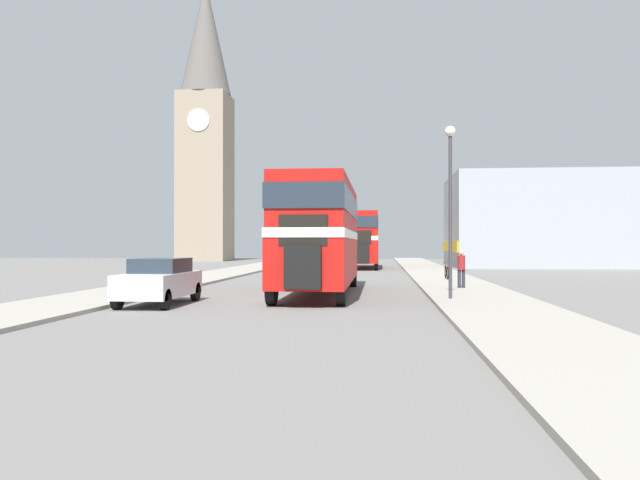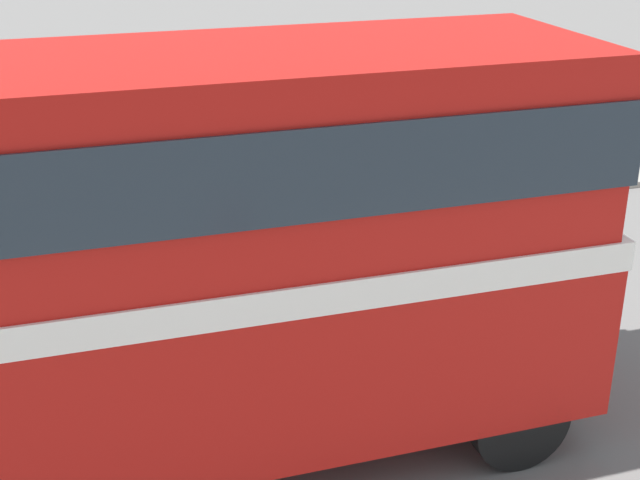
{
  "view_description": "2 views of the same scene",
  "coord_description": "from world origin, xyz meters",
  "px_view_note": "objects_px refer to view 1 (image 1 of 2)",
  "views": [
    {
      "loc": [
        3.26,
        -21.52,
        1.99
      ],
      "look_at": [
        0.92,
        2.75,
        2.12
      ],
      "focal_mm": 35.0,
      "sensor_mm": 36.0,
      "label": 1
    },
    {
      "loc": [
        8.81,
        2.9,
        5.84
      ],
      "look_at": [
        0.0,
        5.68,
        1.94
      ],
      "focal_mm": 50.0,
      "sensor_mm": 36.0,
      "label": 2
    }
  ],
  "objects_px": {
    "pedestrian_walking": "(461,267)",
    "church_tower": "(205,117)",
    "bicycle_on_pavement": "(447,272)",
    "street_lamp": "(450,186)",
    "bus_distant": "(363,236)",
    "car_parked_near": "(160,281)",
    "double_decker_bus": "(320,229)"
  },
  "relations": [
    {
      "from": "bus_distant",
      "to": "pedestrian_walking",
      "type": "xyz_separation_m",
      "value": [
        4.74,
        -23.31,
        -1.61
      ]
    },
    {
      "from": "bus_distant",
      "to": "church_tower",
      "type": "height_order",
      "value": "church_tower"
    },
    {
      "from": "bus_distant",
      "to": "church_tower",
      "type": "bearing_deg",
      "value": 133.3
    },
    {
      "from": "double_decker_bus",
      "to": "bicycle_on_pavement",
      "type": "distance_m",
      "value": 10.93
    },
    {
      "from": "bicycle_on_pavement",
      "to": "street_lamp",
      "type": "relative_size",
      "value": 0.3
    },
    {
      "from": "car_parked_near",
      "to": "church_tower",
      "type": "bearing_deg",
      "value": 104.36
    },
    {
      "from": "bus_distant",
      "to": "pedestrian_walking",
      "type": "distance_m",
      "value": 23.84
    },
    {
      "from": "double_decker_bus",
      "to": "street_lamp",
      "type": "relative_size",
      "value": 1.89
    },
    {
      "from": "bicycle_on_pavement",
      "to": "church_tower",
      "type": "bearing_deg",
      "value": 122.73
    },
    {
      "from": "pedestrian_walking",
      "to": "street_lamp",
      "type": "xyz_separation_m",
      "value": [
        -1.03,
        -5.2,
        2.95
      ]
    },
    {
      "from": "pedestrian_walking",
      "to": "church_tower",
      "type": "xyz_separation_m",
      "value": [
        -23.36,
        43.06,
        15.52
      ]
    },
    {
      "from": "double_decker_bus",
      "to": "bus_distant",
      "type": "bearing_deg",
      "value": 87.75
    },
    {
      "from": "double_decker_bus",
      "to": "church_tower",
      "type": "height_order",
      "value": "church_tower"
    },
    {
      "from": "car_parked_near",
      "to": "bicycle_on_pavement",
      "type": "height_order",
      "value": "car_parked_near"
    },
    {
      "from": "pedestrian_walking",
      "to": "church_tower",
      "type": "height_order",
      "value": "church_tower"
    },
    {
      "from": "church_tower",
      "to": "car_parked_near",
      "type": "bearing_deg",
      "value": -75.64
    },
    {
      "from": "car_parked_near",
      "to": "street_lamp",
      "type": "relative_size",
      "value": 0.68
    },
    {
      "from": "bus_distant",
      "to": "car_parked_near",
      "type": "distance_m",
      "value": 30.97
    },
    {
      "from": "bus_distant",
      "to": "street_lamp",
      "type": "relative_size",
      "value": 1.67
    },
    {
      "from": "car_parked_near",
      "to": "church_tower",
      "type": "xyz_separation_m",
      "value": [
        -12.83,
        50.13,
        15.75
      ]
    },
    {
      "from": "double_decker_bus",
      "to": "car_parked_near",
      "type": "xyz_separation_m",
      "value": [
        -4.78,
        -4.65,
        -1.78
      ]
    },
    {
      "from": "bus_distant",
      "to": "church_tower",
      "type": "xyz_separation_m",
      "value": [
        -18.62,
        19.76,
        13.92
      ]
    },
    {
      "from": "double_decker_bus",
      "to": "church_tower",
      "type": "bearing_deg",
      "value": 111.17
    },
    {
      "from": "church_tower",
      "to": "pedestrian_walking",
      "type": "bearing_deg",
      "value": -61.53
    },
    {
      "from": "bus_distant",
      "to": "car_parked_near",
      "type": "xyz_separation_m",
      "value": [
        -5.79,
        -30.37,
        -1.84
      ]
    },
    {
      "from": "double_decker_bus",
      "to": "bus_distant",
      "type": "xyz_separation_m",
      "value": [
        1.01,
        25.72,
        0.06
      ]
    },
    {
      "from": "bus_distant",
      "to": "church_tower",
      "type": "relative_size",
      "value": 0.3
    },
    {
      "from": "pedestrian_walking",
      "to": "street_lamp",
      "type": "relative_size",
      "value": 0.27
    },
    {
      "from": "pedestrian_walking",
      "to": "bicycle_on_pavement",
      "type": "xyz_separation_m",
      "value": [
        0.08,
        6.59,
        -0.52
      ]
    },
    {
      "from": "bicycle_on_pavement",
      "to": "street_lamp",
      "type": "height_order",
      "value": "street_lamp"
    },
    {
      "from": "car_parked_near",
      "to": "church_tower",
      "type": "distance_m",
      "value": 54.09
    },
    {
      "from": "double_decker_bus",
      "to": "car_parked_near",
      "type": "bearing_deg",
      "value": -135.78
    }
  ]
}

